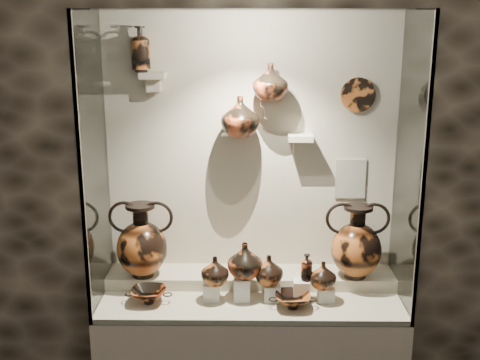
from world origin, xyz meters
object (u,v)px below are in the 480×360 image
jug_b (245,260)px  lekythos_small (307,265)px  kylix_left (149,294)px  amphora_left (142,240)px  jug_e (323,275)px  jug_c (269,270)px  amphora_right (357,241)px  ovoid_vase_a (240,116)px  lekythos_tall (140,46)px  ovoid_vase_b (270,82)px  jug_a (215,271)px  kylix_right (293,299)px

jug_b → lekythos_small: (0.34, -0.01, -0.02)m
jug_b → kylix_left: 0.57m
amphora_left → jug_e: bearing=-0.5°
jug_c → kylix_left: size_ratio=0.67×
amphora_right → ovoid_vase_a: size_ratio=1.94×
amphora_left → ovoid_vase_a: bearing=16.3°
amphora_left → lekythos_tall: (0.02, 0.12, 1.09)m
kylix_left → lekythos_tall: bearing=79.7°
lekythos_tall → ovoid_vase_a: bearing=-3.9°
jug_e → ovoid_vase_b: 1.10m
amphora_right → jug_b: bearing=-156.4°
amphora_left → jug_c: bearing=-2.1°
jug_b → jug_c: bearing=15.3°
ovoid_vase_b → jug_e: bearing=-39.5°
lekythos_tall → ovoid_vase_a: (0.55, -0.05, -0.38)m
lekythos_tall → ovoid_vase_b: size_ratio=1.39×
jug_c → lekythos_small: 0.21m
jug_b → kylix_left: (-0.53, -0.06, -0.18)m
jug_e → lekythos_tall: size_ratio=0.55×
jug_a → ovoid_vase_b: bearing=26.5°
lekythos_tall → lekythos_small: bearing=-15.5°
ovoid_vase_b → jug_b: bearing=-119.5°
jug_b → ovoid_vase_a: ovoid_vase_a is taller
kylix_left → lekythos_tall: (-0.05, 0.33, 1.33)m
lekythos_small → kylix_left: lekythos_small is taller
jug_b → jug_e: size_ratio=1.30×
jug_c → jug_e: size_ratio=1.09×
amphora_right → kylix_right: amphora_right is taller
amphora_right → jug_a: bearing=-156.9°
kylix_right → ovoid_vase_a: size_ratio=1.11×
jug_c → kylix_left: 0.68m
lekythos_small → lekythos_tall: 1.52m
jug_a → lekythos_small: bearing=-11.8°
lekythos_tall → ovoid_vase_a: 0.67m
amphora_left → lekythos_small: (0.94, -0.16, -0.08)m
jug_e → amphora_left: bearing=159.5°
jug_e → kylix_left: (-0.96, -0.03, -0.11)m
jug_e → kylix_left: 0.97m
ovoid_vase_a → amphora_right: bearing=-26.7°
amphora_left → amphora_right: size_ratio=1.01×
kylix_right → lekythos_tall: bearing=141.0°
jug_a → amphora_right: bearing=-1.3°
lekythos_tall → ovoid_vase_b: lekythos_tall is taller
jug_b → lekythos_tall: lekythos_tall is taller
jug_e → ovoid_vase_b: (-0.29, 0.26, 1.03)m
lekythos_small → kylix_right: 0.20m
jug_a → kylix_left: size_ratio=0.65×
amphora_right → kylix_left: 1.22m
amphora_left → ovoid_vase_b: bearing=15.5°
ovoid_vase_a → ovoid_vase_b: size_ratio=1.10×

